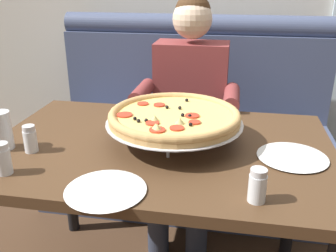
# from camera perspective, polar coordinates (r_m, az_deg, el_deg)

# --- Properties ---
(booth_bench) EXTENTS (1.74, 0.78, 1.13)m
(booth_bench) POSITION_cam_1_polar(r_m,az_deg,el_deg) (2.40, 3.15, -1.49)
(booth_bench) COLOR #424C6B
(booth_bench) RESTS_ON ground_plane
(dining_table) EXTENTS (1.31, 0.87, 0.75)m
(dining_table) POSITION_cam_1_polar(r_m,az_deg,el_deg) (1.47, -1.18, -5.92)
(dining_table) COLOR #4C331E
(dining_table) RESTS_ON ground_plane
(diner_main) EXTENTS (0.54, 0.64, 1.27)m
(diner_main) POSITION_cam_1_polar(r_m,az_deg,el_deg) (2.03, 3.17, 3.58)
(diner_main) COLOR #2D3342
(diner_main) RESTS_ON ground_plane
(pizza) EXTENTS (0.53, 0.53, 0.14)m
(pizza) POSITION_cam_1_polar(r_m,az_deg,el_deg) (1.42, 0.95, 1.38)
(pizza) COLOR silver
(pizza) RESTS_ON dining_table
(shaker_parmesan) EXTENTS (0.05, 0.05, 0.10)m
(shaker_parmesan) POSITION_cam_1_polar(r_m,az_deg,el_deg) (1.45, -20.35, -2.13)
(shaker_parmesan) COLOR white
(shaker_parmesan) RESTS_ON dining_table
(shaker_pepper_flakes) EXTENTS (0.05, 0.05, 0.10)m
(shaker_pepper_flakes) POSITION_cam_1_polar(r_m,az_deg,el_deg) (1.10, 13.53, -9.17)
(shaker_pepper_flakes) COLOR white
(shaker_pepper_flakes) RESTS_ON dining_table
(shaker_oregano) EXTENTS (0.05, 0.05, 0.11)m
(shaker_oregano) POSITION_cam_1_polar(r_m,az_deg,el_deg) (1.32, -23.95, -4.90)
(shaker_oregano) COLOR white
(shaker_oregano) RESTS_ON dining_table
(plate_near_left) EXTENTS (0.25, 0.25, 0.02)m
(plate_near_left) POSITION_cam_1_polar(r_m,az_deg,el_deg) (1.40, 18.54, -4.30)
(plate_near_left) COLOR white
(plate_near_left) RESTS_ON dining_table
(plate_near_right) EXTENTS (0.25, 0.25, 0.02)m
(plate_near_right) POSITION_cam_1_polar(r_m,az_deg,el_deg) (1.15, -9.55, -9.42)
(plate_near_right) COLOR white
(plate_near_right) RESTS_ON dining_table
(drinking_glass) EXTENTS (0.07, 0.07, 0.14)m
(drinking_glass) POSITION_cam_1_polar(r_m,az_deg,el_deg) (1.51, -24.09, -0.90)
(drinking_glass) COLOR silver
(drinking_glass) RESTS_ON dining_table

